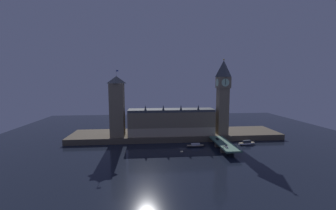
{
  "coord_description": "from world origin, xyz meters",
  "views": [
    {
      "loc": [
        -28.52,
        -176.83,
        59.55
      ],
      "look_at": [
        -10.59,
        20.0,
        37.3
      ],
      "focal_mm": 22.0,
      "sensor_mm": 36.0,
      "label": 1
    }
  ],
  "objects_px": {
    "clock_tower": "(223,95)",
    "street_lamp_far": "(212,135)",
    "street_lamp_near": "(223,143)",
    "street_lamp_mid": "(231,138)",
    "pedestrian_mid_walk": "(229,141)",
    "car_northbound_trail": "(226,146)",
    "victoria_tower": "(117,106)",
    "boat_downstream": "(247,143)",
    "car_northbound_lead": "(217,139)",
    "boat_upstream": "(195,146)"
  },
  "relations": [
    {
      "from": "car_northbound_trail",
      "to": "street_lamp_near",
      "type": "bearing_deg",
      "value": -144.54
    },
    {
      "from": "clock_tower",
      "to": "victoria_tower",
      "type": "bearing_deg",
      "value": 179.17
    },
    {
      "from": "clock_tower",
      "to": "street_lamp_far",
      "type": "relative_size",
      "value": 12.72
    },
    {
      "from": "street_lamp_mid",
      "to": "street_lamp_far",
      "type": "xyz_separation_m",
      "value": [
        -12.36,
        14.72,
        -0.02
      ]
    },
    {
      "from": "boat_upstream",
      "to": "street_lamp_mid",
      "type": "bearing_deg",
      "value": -16.59
    },
    {
      "from": "clock_tower",
      "to": "street_lamp_near",
      "type": "distance_m",
      "value": 60.89
    },
    {
      "from": "victoria_tower",
      "to": "street_lamp_mid",
      "type": "relative_size",
      "value": 10.77
    },
    {
      "from": "pedestrian_mid_walk",
      "to": "street_lamp_far",
      "type": "xyz_separation_m",
      "value": [
        -11.96,
        12.2,
        2.9
      ]
    },
    {
      "from": "clock_tower",
      "to": "street_lamp_far",
      "type": "distance_m",
      "value": 43.26
    },
    {
      "from": "pedestrian_mid_walk",
      "to": "boat_downstream",
      "type": "bearing_deg",
      "value": 21.69
    },
    {
      "from": "car_northbound_lead",
      "to": "pedestrian_mid_walk",
      "type": "xyz_separation_m",
      "value": [
        8.67,
        -7.5,
        0.19
      ]
    },
    {
      "from": "clock_tower",
      "to": "boat_upstream",
      "type": "distance_m",
      "value": 60.38
    },
    {
      "from": "boat_downstream",
      "to": "street_lamp_near",
      "type": "bearing_deg",
      "value": -141.95
    },
    {
      "from": "boat_downstream",
      "to": "street_lamp_mid",
      "type": "bearing_deg",
      "value": -152.02
    },
    {
      "from": "street_lamp_near",
      "to": "boat_upstream",
      "type": "bearing_deg",
      "value": 126.46
    },
    {
      "from": "victoria_tower",
      "to": "boat_downstream",
      "type": "relative_size",
      "value": 3.66
    },
    {
      "from": "car_northbound_lead",
      "to": "car_northbound_trail",
      "type": "bearing_deg",
      "value": -90.0
    },
    {
      "from": "pedestrian_mid_walk",
      "to": "car_northbound_trail",
      "type": "bearing_deg",
      "value": -120.19
    },
    {
      "from": "street_lamp_near",
      "to": "boat_downstream",
      "type": "distance_m",
      "value": 42.05
    },
    {
      "from": "street_lamp_mid",
      "to": "boat_downstream",
      "type": "distance_m",
      "value": 24.15
    },
    {
      "from": "victoria_tower",
      "to": "boat_upstream",
      "type": "relative_size",
      "value": 3.77
    },
    {
      "from": "victoria_tower",
      "to": "street_lamp_near",
      "type": "relative_size",
      "value": 9.78
    },
    {
      "from": "car_northbound_trail",
      "to": "boat_upstream",
      "type": "bearing_deg",
      "value": 134.28
    },
    {
      "from": "pedestrian_mid_walk",
      "to": "street_lamp_near",
      "type": "distance_m",
      "value": 21.24
    },
    {
      "from": "street_lamp_near",
      "to": "car_northbound_lead",
      "type": "bearing_deg",
      "value": 82.43
    },
    {
      "from": "pedestrian_mid_walk",
      "to": "street_lamp_far",
      "type": "relative_size",
      "value": 0.28
    },
    {
      "from": "victoria_tower",
      "to": "street_lamp_far",
      "type": "height_order",
      "value": "victoria_tower"
    },
    {
      "from": "street_lamp_near",
      "to": "street_lamp_mid",
      "type": "relative_size",
      "value": 1.1
    },
    {
      "from": "street_lamp_mid",
      "to": "victoria_tower",
      "type": "bearing_deg",
      "value": 162.19
    },
    {
      "from": "street_lamp_mid",
      "to": "boat_upstream",
      "type": "distance_m",
      "value": 32.24
    },
    {
      "from": "street_lamp_near",
      "to": "pedestrian_mid_walk",
      "type": "bearing_deg",
      "value": 55.26
    },
    {
      "from": "car_northbound_lead",
      "to": "street_lamp_far",
      "type": "bearing_deg",
      "value": 124.97
    },
    {
      "from": "street_lamp_near",
      "to": "boat_downstream",
      "type": "bearing_deg",
      "value": 38.05
    },
    {
      "from": "clock_tower",
      "to": "victoria_tower",
      "type": "height_order",
      "value": "clock_tower"
    },
    {
      "from": "boat_downstream",
      "to": "clock_tower",
      "type": "bearing_deg",
      "value": 128.91
    },
    {
      "from": "pedestrian_mid_walk",
      "to": "boat_upstream",
      "type": "bearing_deg",
      "value": 167.8
    },
    {
      "from": "victoria_tower",
      "to": "car_northbound_lead",
      "type": "distance_m",
      "value": 101.39
    },
    {
      "from": "pedestrian_mid_walk",
      "to": "street_lamp_near",
      "type": "bearing_deg",
      "value": -124.74
    },
    {
      "from": "victoria_tower",
      "to": "boat_downstream",
      "type": "height_order",
      "value": "victoria_tower"
    },
    {
      "from": "clock_tower",
      "to": "street_lamp_far",
      "type": "bearing_deg",
      "value": -132.33
    },
    {
      "from": "victoria_tower",
      "to": "car_northbound_lead",
      "type": "height_order",
      "value": "victoria_tower"
    },
    {
      "from": "boat_downstream",
      "to": "car_northbound_trail",
      "type": "bearing_deg",
      "value": -141.66
    },
    {
      "from": "pedestrian_mid_walk",
      "to": "car_northbound_lead",
      "type": "bearing_deg",
      "value": 139.15
    },
    {
      "from": "street_lamp_far",
      "to": "boat_upstream",
      "type": "distance_m",
      "value": 20.27
    },
    {
      "from": "clock_tower",
      "to": "pedestrian_mid_walk",
      "type": "bearing_deg",
      "value": -96.84
    },
    {
      "from": "victoria_tower",
      "to": "car_northbound_lead",
      "type": "relative_size",
      "value": 14.73
    },
    {
      "from": "street_lamp_mid",
      "to": "boat_downstream",
      "type": "xyz_separation_m",
      "value": [
        20.07,
        10.66,
        -8.17
      ]
    },
    {
      "from": "boat_upstream",
      "to": "car_northbound_trail",
      "type": "bearing_deg",
      "value": -45.72
    },
    {
      "from": "boat_downstream",
      "to": "pedestrian_mid_walk",
      "type": "bearing_deg",
      "value": -158.31
    },
    {
      "from": "street_lamp_mid",
      "to": "pedestrian_mid_walk",
      "type": "bearing_deg",
      "value": 99.02
    }
  ]
}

